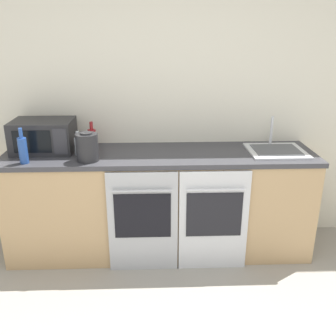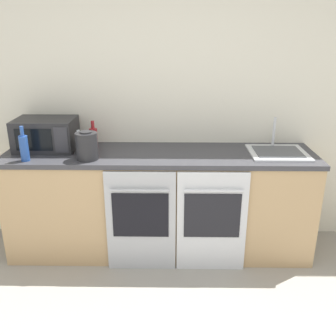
{
  "view_description": "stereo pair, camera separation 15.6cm",
  "coord_description": "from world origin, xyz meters",
  "views": [
    {
      "loc": [
        -0.04,
        -1.03,
        1.89
      ],
      "look_at": [
        0.07,
        1.96,
        0.78
      ],
      "focal_mm": 40.0,
      "sensor_mm": 36.0,
      "label": 1
    },
    {
      "loc": [
        0.12,
        -1.03,
        1.89
      ],
      "look_at": [
        0.07,
        1.96,
        0.78
      ],
      "focal_mm": 40.0,
      "sensor_mm": 36.0,
      "label": 2
    }
  ],
  "objects": [
    {
      "name": "kettle",
      "position": [
        -0.57,
        1.78,
        1.03
      ],
      "size": [
        0.17,
        0.17,
        0.23
      ],
      "color": "#232326",
      "rests_on": "counter_back"
    },
    {
      "name": "oven_right",
      "position": [
        0.43,
        1.64,
        0.44
      ],
      "size": [
        0.56,
        0.06,
        0.87
      ],
      "color": "silver",
      "rests_on": "ground_plane"
    },
    {
      "name": "sink",
      "position": [
        0.99,
        1.96,
        0.93
      ],
      "size": [
        0.47,
        0.44,
        0.27
      ],
      "color": "silver",
      "rests_on": "counter_back"
    },
    {
      "name": "bottle_blue",
      "position": [
        -1.05,
        1.74,
        1.03
      ],
      "size": [
        0.07,
        0.07,
        0.28
      ],
      "color": "#234793",
      "rests_on": "counter_back"
    },
    {
      "name": "wall_back",
      "position": [
        0.0,
        2.3,
        1.3
      ],
      "size": [
        10.0,
        0.06,
        2.6
      ],
      "color": "silver",
      "rests_on": "ground_plane"
    },
    {
      "name": "counter_back",
      "position": [
        0.0,
        1.96,
        0.46
      ],
      "size": [
        2.62,
        0.64,
        0.92
      ],
      "color": "tan",
      "rests_on": "ground_plane"
    },
    {
      "name": "microwave",
      "position": [
        -0.97,
        2.05,
        1.05
      ],
      "size": [
        0.5,
        0.36,
        0.27
      ],
      "color": "#232326",
      "rests_on": "counter_back"
    },
    {
      "name": "bottle_red",
      "position": [
        -0.58,
        2.09,
        1.01
      ],
      "size": [
        0.07,
        0.07,
        0.24
      ],
      "color": "maroon",
      "rests_on": "counter_back"
    },
    {
      "name": "bottle_clear",
      "position": [
        -0.67,
        1.94,
        1.0
      ],
      "size": [
        0.06,
        0.06,
        0.2
      ],
      "color": "silver",
      "rests_on": "counter_back"
    },
    {
      "name": "oven_left",
      "position": [
        -0.14,
        1.64,
        0.44
      ],
      "size": [
        0.56,
        0.06,
        0.87
      ],
      "color": "#A8AAAF",
      "rests_on": "ground_plane"
    }
  ]
}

